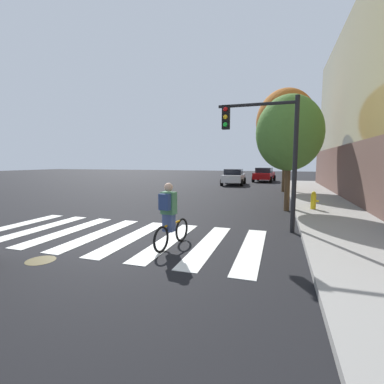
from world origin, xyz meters
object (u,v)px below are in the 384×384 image
object	(u,v)px
sedan_far	(264,174)
traffic_light_near	(268,141)
cyclist	(169,216)
fire_hydrant	(313,200)
manhole_cover	(41,260)
street_tree_near	(289,133)
sedan_mid	(234,177)
street_tree_mid	(286,123)

from	to	relation	value
sedan_far	traffic_light_near	xyz separation A→B (m)	(1.26, -22.52, 2.06)
cyclist	fire_hydrant	size ratio (longest dim) A/B	2.18
manhole_cover	street_tree_near	xyz separation A→B (m)	(5.41, 8.37, 3.47)
sedan_mid	manhole_cover	bearing A→B (deg)	-92.25
street_tree_near	street_tree_mid	distance (m)	8.41
fire_hydrant	street_tree_near	size ratio (longest dim) A/B	0.15
sedan_mid	street_tree_mid	world-z (taller)	street_tree_mid
fire_hydrant	street_tree_near	distance (m)	3.14
street_tree_near	fire_hydrant	bearing A→B (deg)	-4.25
sedan_far	fire_hydrant	world-z (taller)	sedan_far
sedan_mid	traffic_light_near	xyz separation A→B (m)	(3.83, -17.22, 2.08)
cyclist	street_tree_near	distance (m)	7.74
sedan_mid	street_tree_near	size ratio (longest dim) A/B	0.86
sedan_mid	cyclist	bearing A→B (deg)	-85.45
sedan_far	traffic_light_near	bearing A→B (deg)	-86.79
sedan_far	traffic_light_near	size ratio (longest dim) A/B	1.11
fire_hydrant	street_tree_mid	distance (m)	9.55
manhole_cover	street_tree_mid	size ratio (longest dim) A/B	0.09
street_tree_near	manhole_cover	bearing A→B (deg)	-122.87
street_tree_mid	manhole_cover	bearing A→B (deg)	-107.81
traffic_light_near	street_tree_near	xyz separation A→B (m)	(0.73, 4.02, 0.61)
fire_hydrant	traffic_light_near	bearing A→B (deg)	-115.10
traffic_light_near	cyclist	bearing A→B (deg)	-130.64
sedan_mid	traffic_light_near	size ratio (longest dim) A/B	1.06
manhole_cover	cyclist	xyz separation A→B (m)	(2.43, 1.73, 0.84)
sedan_mid	street_tree_mid	distance (m)	7.91
manhole_cover	street_tree_near	distance (m)	10.55
cyclist	fire_hydrant	bearing A→B (deg)	58.03
manhole_cover	traffic_light_near	bearing A→B (deg)	42.95
sedan_mid	street_tree_mid	bearing A→B (deg)	-47.66
traffic_light_near	fire_hydrant	distance (m)	4.93
sedan_far	fire_hydrant	distance (m)	18.84
manhole_cover	sedan_far	world-z (taller)	sedan_far
fire_hydrant	cyclist	bearing A→B (deg)	-121.97
fire_hydrant	street_tree_mid	xyz separation A→B (m)	(-1.17, 8.35, 4.50)
manhole_cover	cyclist	bearing A→B (deg)	35.52
manhole_cover	sedan_mid	world-z (taller)	sedan_mid
manhole_cover	street_tree_near	size ratio (longest dim) A/B	0.12
traffic_light_near	street_tree_mid	world-z (taller)	street_tree_mid
cyclist	street_tree_mid	world-z (taller)	street_tree_mid
sedan_far	street_tree_near	distance (m)	18.80
cyclist	fire_hydrant	distance (m)	7.73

